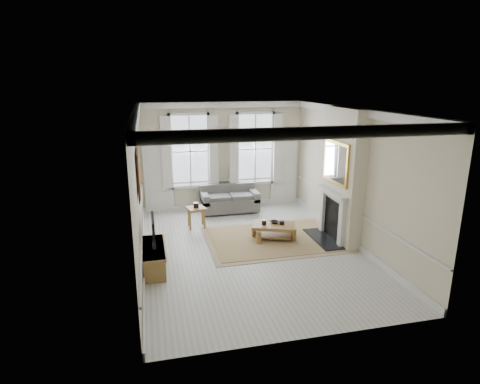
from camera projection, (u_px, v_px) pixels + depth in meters
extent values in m
plane|color=#B7B5AD|center=(251.00, 250.00, 9.84)|extent=(7.20, 7.20, 0.00)
plane|color=white|center=(252.00, 109.00, 8.93)|extent=(7.20, 7.20, 0.00)
plane|color=beige|center=(223.00, 156.00, 12.77)|extent=(5.20, 0.00, 5.20)
plane|color=beige|center=(138.00, 190.00, 8.82)|extent=(0.00, 7.20, 7.20)
plane|color=beige|center=(353.00, 177.00, 9.96)|extent=(0.00, 7.20, 7.20)
cube|color=silver|center=(158.00, 176.00, 12.43)|extent=(0.90, 0.08, 2.30)
cube|color=silver|center=(284.00, 170.00, 13.33)|extent=(0.90, 0.08, 2.30)
cube|color=#B0661E|center=(138.00, 171.00, 9.01)|extent=(0.05, 1.66, 1.06)
cube|color=beige|center=(342.00, 176.00, 10.11)|extent=(0.35, 1.70, 3.38)
cube|color=black|center=(323.00, 239.00, 10.46)|extent=(0.55, 1.50, 0.05)
cube|color=silver|center=(341.00, 226.00, 9.85)|extent=(0.10, 0.18, 1.15)
cube|color=silver|center=(323.00, 212.00, 10.88)|extent=(0.10, 0.18, 1.15)
cube|color=silver|center=(331.00, 192.00, 10.16)|extent=(0.20, 1.45, 0.06)
cube|color=black|center=(333.00, 219.00, 10.38)|extent=(0.02, 0.92, 1.00)
cube|color=#BF8E34|center=(335.00, 162.00, 9.97)|extent=(0.06, 1.26, 1.06)
cube|color=#585855|center=(230.00, 204.00, 12.66)|extent=(1.78, 0.86, 0.40)
cube|color=#585855|center=(227.00, 190.00, 12.87)|extent=(1.78, 0.20, 0.44)
cube|color=#585855|center=(205.00, 198.00, 12.42)|extent=(0.20, 0.86, 0.30)
cube|color=#585855|center=(254.00, 195.00, 12.77)|extent=(0.20, 0.86, 0.30)
cylinder|color=brown|center=(207.00, 215.00, 12.25)|extent=(0.06, 0.06, 0.08)
cylinder|color=brown|center=(251.00, 206.00, 13.18)|extent=(0.06, 0.06, 0.08)
cube|color=brown|center=(196.00, 208.00, 11.24)|extent=(0.59, 0.59, 0.06)
cube|color=brown|center=(190.00, 221.00, 11.10)|extent=(0.05, 0.05, 0.53)
cube|color=brown|center=(204.00, 220.00, 11.18)|extent=(0.05, 0.05, 0.53)
cube|color=brown|center=(189.00, 217.00, 11.45)|extent=(0.05, 0.05, 0.53)
cube|color=brown|center=(202.00, 216.00, 11.54)|extent=(0.05, 0.05, 0.53)
cube|color=tan|center=(273.00, 239.00, 10.51)|extent=(3.50, 2.60, 0.02)
cube|color=brown|center=(274.00, 226.00, 10.41)|extent=(1.25, 0.99, 0.08)
cube|color=brown|center=(259.00, 238.00, 10.16)|extent=(0.10, 0.10, 0.33)
cube|color=brown|center=(293.00, 235.00, 10.36)|extent=(0.10, 0.10, 0.33)
cube|color=brown|center=(255.00, 232.00, 10.58)|extent=(0.10, 0.10, 0.33)
cube|color=brown|center=(287.00, 229.00, 10.77)|extent=(0.10, 0.10, 0.33)
cylinder|color=black|center=(264.00, 222.00, 10.38)|extent=(0.12, 0.12, 0.12)
cylinder|color=black|center=(282.00, 223.00, 10.39)|extent=(0.13, 0.13, 0.10)
imported|color=black|center=(275.00, 222.00, 10.50)|extent=(0.29, 0.29, 0.05)
cube|color=brown|center=(154.00, 258.00, 8.82)|extent=(0.46, 1.43, 0.51)
cube|color=black|center=(154.00, 246.00, 8.75)|extent=(0.08, 0.30, 0.03)
cube|color=black|center=(153.00, 229.00, 8.65)|extent=(0.05, 0.90, 0.55)
cube|color=black|center=(155.00, 229.00, 8.65)|extent=(0.01, 0.83, 0.49)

